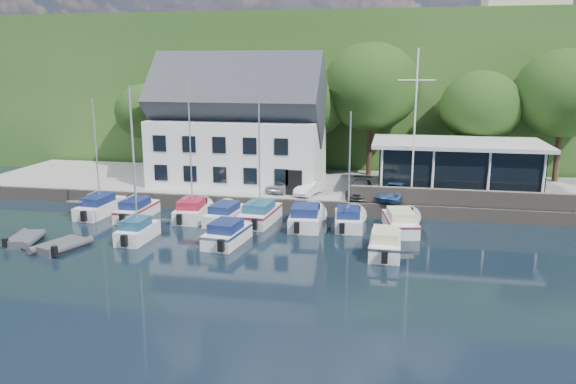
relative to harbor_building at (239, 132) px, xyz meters
name	(u,v)px	position (x,y,z in m)	size (l,w,h in m)	color
ground	(280,263)	(7.00, -16.50, -5.35)	(180.00, 180.00, 0.00)	black
quay	(321,189)	(7.00, 1.00, -4.85)	(60.00, 13.00, 1.00)	#969691
quay_face	(310,207)	(7.00, -5.50, -4.85)	(60.00, 0.30, 1.00)	#635A4F
hillside	(359,83)	(7.00, 45.50, 2.65)	(160.00, 75.00, 16.00)	#28501E
field_patch	(411,32)	(15.00, 53.50, 10.80)	(50.00, 30.00, 0.30)	#4D5D2E
harbor_building	(239,132)	(0.00, 0.00, 0.00)	(14.40, 8.20, 8.70)	white
club_pavilion	(456,167)	(18.00, -0.50, -2.30)	(13.20, 7.20, 4.10)	black
seawall	(476,199)	(19.00, -5.10, -3.75)	(18.00, 0.50, 1.20)	#635A4F
gangway	(96,209)	(-9.50, -7.50, -5.35)	(1.20, 6.00, 1.40)	silver
car_silver	(283,183)	(4.36, -2.73, -3.71)	(1.50, 3.74, 1.27)	#AEAFB3
car_white	(309,188)	(6.66, -3.53, -3.80)	(1.16, 3.34, 1.10)	silver
car_dgrey	(359,188)	(10.56, -3.40, -3.74)	(1.72, 4.24, 1.23)	#323237
car_blue	(395,191)	(13.25, -3.84, -3.69)	(1.53, 3.87, 1.32)	#2D518A
flagpole	(415,127)	(14.47, -4.49, 1.22)	(2.67, 0.20, 11.15)	white
tree_0	(147,126)	(-11.03, 5.60, -0.25)	(6.00, 6.00, 8.21)	#17320F
tree_1	(218,115)	(-3.68, 5.75, 0.91)	(7.70, 7.70, 10.52)	#17320F
tree_2	(308,121)	(5.17, 5.28, 0.54)	(7.16, 7.16, 9.78)	#17320F
tree_3	(371,110)	(10.81, 5.60, 1.64)	(8.77, 8.77, 11.98)	#17320F
tree_4	(479,125)	(20.34, 5.55, 0.42)	(6.97, 6.97, 9.53)	#17320F
tree_5	(561,116)	(27.01, 5.65, 1.31)	(8.29, 8.29, 11.33)	#17320F
boat_r1_0	(96,153)	(-8.37, -8.81, -0.69)	(1.88, 6.78, 9.31)	silver
boat_r1_1	(134,157)	(-5.26, -9.13, -0.85)	(1.86, 6.22, 8.99)	silver
boat_r1_2	(191,156)	(-1.11, -8.73, -0.67)	(2.11, 5.72, 9.36)	silver
boat_r1_3	(226,212)	(1.42, -8.85, -4.66)	(2.00, 6.24, 1.38)	silver
boat_r1_4	(259,156)	(3.90, -8.64, -0.57)	(2.16, 6.54, 9.57)	silver
boat_r1_5	(305,216)	(7.24, -9.02, -4.57)	(2.30, 6.14, 1.56)	silver
boat_r1_6	(350,166)	(10.17, -8.61, -1.05)	(2.00, 5.71, 8.60)	silver
boat_r1_7	(400,220)	(13.69, -8.81, -4.60)	(1.98, 6.58, 1.50)	silver
boat_r2_1	(134,171)	(-2.83, -14.12, -0.81)	(1.73, 5.06, 9.07)	silver
boat_r2_2	(227,232)	(3.01, -13.71, -4.59)	(2.05, 5.63, 1.51)	silver
boat_r2_4	(385,241)	(12.81, -13.74, -4.58)	(1.95, 6.03, 1.54)	silver
dinghy_0	(25,238)	(-9.53, -16.06, -4.99)	(1.84, 3.07, 0.72)	#3D3E43
dinghy_1	(61,244)	(-6.50, -16.89, -4.98)	(1.93, 3.21, 0.75)	#3D3E43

